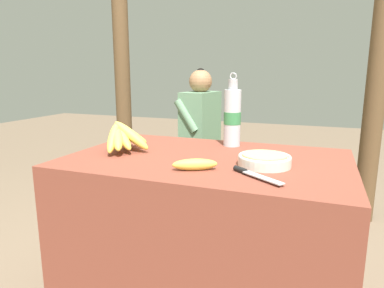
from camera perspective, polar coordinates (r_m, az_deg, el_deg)
name	(u,v)px	position (r m, az deg, el deg)	size (l,w,h in m)	color
market_counter	(206,237)	(1.57, 2.41, -15.22)	(1.16, 0.75, 0.73)	brown
banana_bunch_ripe	(124,136)	(1.56, -11.29, 1.33)	(0.20, 0.29, 0.15)	#4C381E
serving_bowl	(264,159)	(1.33, 11.99, -2.53)	(0.20, 0.20, 0.04)	silver
water_bottle	(232,117)	(1.65, 6.73, 4.56)	(0.08, 0.08, 0.35)	silver
loose_banana_front	(195,164)	(1.25, 0.47, -3.43)	(0.17, 0.11, 0.04)	#E0C64C
knife	(250,173)	(1.20, 9.68, -4.82)	(0.20, 0.15, 0.02)	#BCBCC1
wooden_bench	(225,167)	(2.68, 5.48, -3.78)	(1.49, 0.32, 0.43)	#4C3823
seated_vendor	(195,130)	(2.66, 0.49, 2.33)	(0.43, 0.41, 1.11)	#473828
banana_bunch_green	(284,155)	(2.57, 15.07, -1.71)	(0.18, 0.28, 0.13)	#4C381E
support_post_near	(122,66)	(3.18, -11.59, 12.55)	(0.14, 0.14, 2.26)	brown
support_post_far	(379,65)	(2.72, 28.68, 11.51)	(0.14, 0.14, 2.26)	brown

